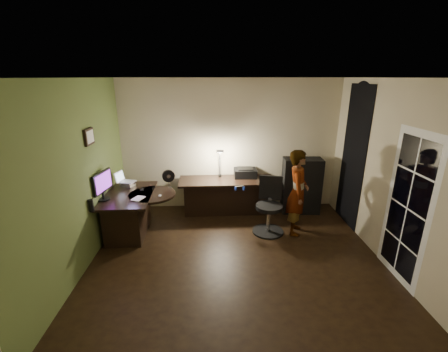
{
  "coord_description": "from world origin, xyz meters",
  "views": [
    {
      "loc": [
        -0.33,
        -4.1,
        2.71
      ],
      "look_at": [
        -0.15,
        1.05,
        1.0
      ],
      "focal_mm": 24.0,
      "sensor_mm": 36.0,
      "label": 1
    }
  ],
  "objects_px": {
    "cabinet": "(301,186)",
    "person": "(297,193)",
    "monitor": "(102,190)",
    "desk_right": "(227,196)",
    "office_chair": "(269,207)",
    "desk_left": "(131,214)"
  },
  "relations": [
    {
      "from": "cabinet",
      "to": "person",
      "type": "distance_m",
      "value": 0.96
    },
    {
      "from": "monitor",
      "to": "desk_right",
      "type": "bearing_deg",
      "value": 35.74
    },
    {
      "from": "cabinet",
      "to": "person",
      "type": "xyz_separation_m",
      "value": [
        -0.33,
        -0.88,
        0.2
      ]
    },
    {
      "from": "desk_right",
      "to": "office_chair",
      "type": "height_order",
      "value": "office_chair"
    },
    {
      "from": "desk_left",
      "to": "person",
      "type": "bearing_deg",
      "value": -3.1
    },
    {
      "from": "desk_right",
      "to": "person",
      "type": "relative_size",
      "value": 1.25
    },
    {
      "from": "monitor",
      "to": "cabinet",
      "type": "bearing_deg",
      "value": 25.52
    },
    {
      "from": "person",
      "to": "cabinet",
      "type": "bearing_deg",
      "value": -5.69
    },
    {
      "from": "desk_left",
      "to": "desk_right",
      "type": "distance_m",
      "value": 1.93
    },
    {
      "from": "cabinet",
      "to": "desk_left",
      "type": "bearing_deg",
      "value": -162.73
    },
    {
      "from": "office_chair",
      "to": "monitor",
      "type": "bearing_deg",
      "value": -162.67
    },
    {
      "from": "monitor",
      "to": "office_chair",
      "type": "height_order",
      "value": "monitor"
    },
    {
      "from": "monitor",
      "to": "person",
      "type": "xyz_separation_m",
      "value": [
        3.32,
        0.18,
        -0.17
      ]
    },
    {
      "from": "desk_left",
      "to": "monitor",
      "type": "height_order",
      "value": "monitor"
    },
    {
      "from": "monitor",
      "to": "office_chair",
      "type": "distance_m",
      "value": 2.86
    },
    {
      "from": "cabinet",
      "to": "monitor",
      "type": "xyz_separation_m",
      "value": [
        -3.65,
        -1.06,
        0.37
      ]
    },
    {
      "from": "desk_right",
      "to": "monitor",
      "type": "xyz_separation_m",
      "value": [
        -2.11,
        -1.05,
        0.58
      ]
    },
    {
      "from": "desk_right",
      "to": "monitor",
      "type": "height_order",
      "value": "monitor"
    },
    {
      "from": "office_chair",
      "to": "person",
      "type": "height_order",
      "value": "person"
    },
    {
      "from": "cabinet",
      "to": "office_chair",
      "type": "relative_size",
      "value": 1.13
    },
    {
      "from": "cabinet",
      "to": "person",
      "type": "relative_size",
      "value": 0.75
    },
    {
      "from": "monitor",
      "to": "desk_left",
      "type": "bearing_deg",
      "value": 45.15
    }
  ]
}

